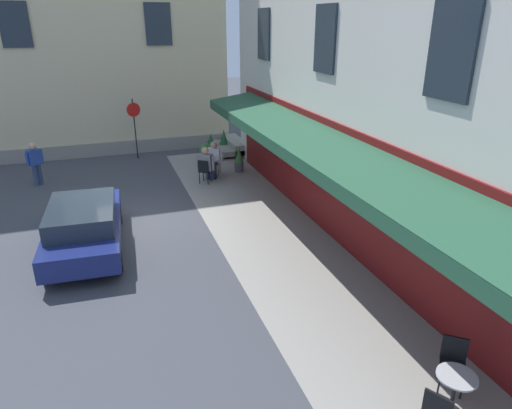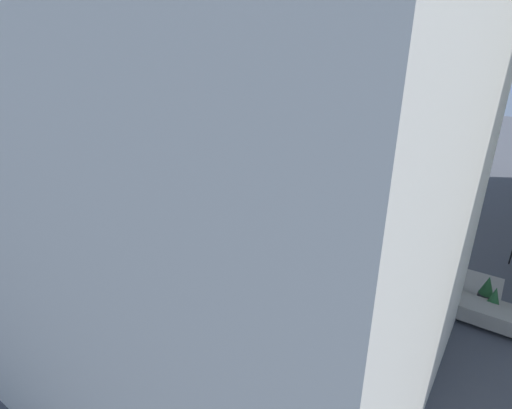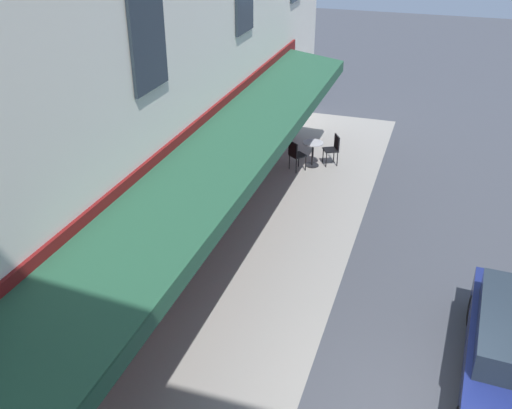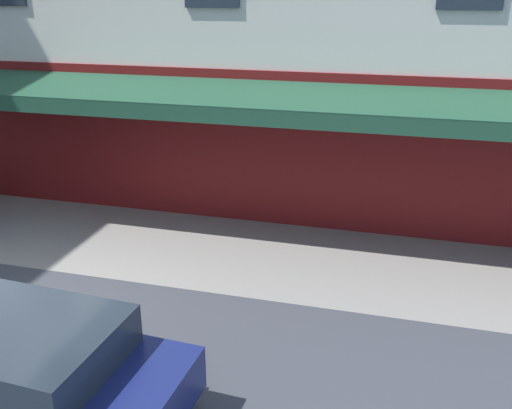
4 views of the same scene
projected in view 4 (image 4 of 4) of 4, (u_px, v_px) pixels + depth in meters
ground_plane at (4, 329)px, 8.31m from camera, size 70.00×70.00×0.00m
sidewalk_cafe_terrace at (271, 255)px, 10.60m from camera, size 20.50×3.20×0.01m
parked_car_navy at (3, 368)px, 6.35m from camera, size 4.40×2.04×1.33m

